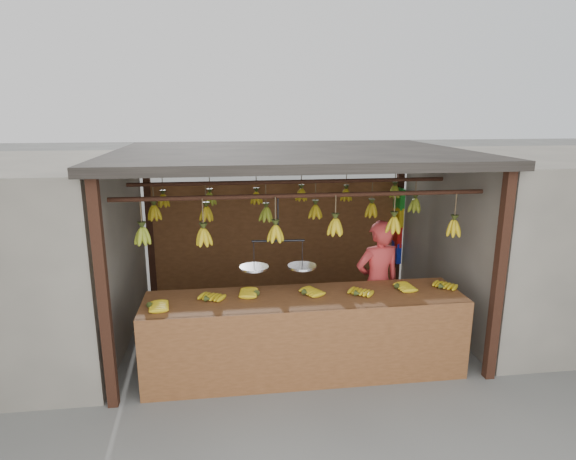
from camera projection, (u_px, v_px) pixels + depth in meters
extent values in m
plane|color=#5B5B57|center=(291.00, 328.00, 6.52)|extent=(80.00, 80.00, 0.00)
cube|color=black|center=(103.00, 298.00, 4.55)|extent=(0.10, 0.10, 2.30)
cube|color=black|center=(499.00, 279.00, 5.05)|extent=(0.10, 0.10, 2.30)
cube|color=black|center=(150.00, 225.00, 7.43)|extent=(0.10, 0.10, 2.30)
cube|color=black|center=(398.00, 217.00, 7.94)|extent=(0.10, 0.10, 2.30)
cube|color=black|center=(291.00, 154.00, 5.95)|extent=(4.30, 3.30, 0.10)
cylinder|color=black|center=(304.00, 195.00, 5.07)|extent=(4.00, 0.05, 0.05)
cylinder|color=black|center=(291.00, 182.00, 6.03)|extent=(4.00, 0.05, 0.05)
cylinder|color=black|center=(282.00, 172.00, 7.00)|extent=(4.00, 0.05, 0.05)
cube|color=brown|center=(278.00, 236.00, 7.74)|extent=(4.00, 0.06, 1.80)
cube|color=slate|center=(547.00, 237.00, 6.70)|extent=(3.00, 3.00, 2.30)
cube|color=brown|center=(305.00, 300.00, 5.25)|extent=(3.49, 0.78, 0.08)
cube|color=brown|center=(311.00, 351.00, 4.98)|extent=(3.49, 0.04, 0.90)
cube|color=black|center=(149.00, 363.00, 4.83)|extent=(0.07, 0.07, 0.82)
cube|color=black|center=(458.00, 343.00, 5.25)|extent=(0.07, 0.07, 0.82)
cube|color=black|center=(158.00, 333.00, 5.48)|extent=(0.07, 0.07, 0.82)
cube|color=black|center=(432.00, 317.00, 5.90)|extent=(0.07, 0.07, 0.82)
ellipsoid|color=gold|center=(150.00, 307.00, 4.89)|extent=(0.26, 0.21, 0.06)
ellipsoid|color=gold|center=(208.00, 300.00, 5.07)|extent=(0.27, 0.29, 0.06)
ellipsoid|color=gold|center=(257.00, 293.00, 5.27)|extent=(0.26, 0.21, 0.06)
ellipsoid|color=gold|center=(306.00, 293.00, 5.25)|extent=(0.30, 0.28, 0.06)
ellipsoid|color=gold|center=(358.00, 294.00, 5.22)|extent=(0.29, 0.30, 0.06)
ellipsoid|color=gold|center=(398.00, 288.00, 5.42)|extent=(0.26, 0.21, 0.06)
ellipsoid|color=gold|center=(442.00, 287.00, 5.43)|extent=(0.30, 0.30, 0.06)
ellipsoid|color=#92A523|center=(143.00, 236.00, 4.98)|extent=(0.16, 0.16, 0.28)
ellipsoid|color=gold|center=(204.00, 237.00, 5.00)|extent=(0.16, 0.16, 0.28)
ellipsoid|color=gold|center=(276.00, 233.00, 5.09)|extent=(0.16, 0.16, 0.28)
ellipsoid|color=gold|center=(335.00, 227.00, 5.18)|extent=(0.16, 0.16, 0.28)
ellipsoid|color=gold|center=(394.00, 225.00, 5.34)|extent=(0.16, 0.16, 0.28)
ellipsoid|color=gold|center=(454.00, 228.00, 5.37)|extent=(0.16, 0.16, 0.28)
ellipsoid|color=gold|center=(154.00, 213.00, 5.95)|extent=(0.16, 0.16, 0.28)
ellipsoid|color=gold|center=(206.00, 214.00, 6.04)|extent=(0.16, 0.16, 0.28)
ellipsoid|color=#92A523|center=(266.00, 214.00, 6.14)|extent=(0.16, 0.16, 0.28)
ellipsoid|color=gold|center=(315.00, 211.00, 6.19)|extent=(0.16, 0.16, 0.28)
ellipsoid|color=gold|center=(371.00, 210.00, 6.28)|extent=(0.16, 0.16, 0.28)
ellipsoid|color=#92A523|center=(415.00, 205.00, 6.35)|extent=(0.16, 0.16, 0.28)
ellipsoid|color=gold|center=(163.00, 201.00, 6.85)|extent=(0.16, 0.16, 0.28)
ellipsoid|color=#92A523|center=(210.00, 199.00, 6.99)|extent=(0.16, 0.16, 0.28)
ellipsoid|color=gold|center=(256.00, 198.00, 7.08)|extent=(0.16, 0.16, 0.28)
ellipsoid|color=gold|center=(301.00, 195.00, 7.13)|extent=(0.16, 0.16, 0.28)
ellipsoid|color=gold|center=(346.00, 195.00, 7.25)|extent=(0.16, 0.16, 0.28)
ellipsoid|color=#92A523|center=(395.00, 192.00, 7.31)|extent=(0.16, 0.16, 0.28)
cylinder|color=black|center=(278.00, 219.00, 5.10)|extent=(0.02, 0.02, 0.49)
cylinder|color=black|center=(278.00, 241.00, 5.16)|extent=(0.57, 0.05, 0.02)
cylinder|color=silver|center=(254.00, 268.00, 5.21)|extent=(0.31, 0.31, 0.02)
cylinder|color=silver|center=(302.00, 267.00, 5.25)|extent=(0.31, 0.31, 0.02)
imported|color=#BF3333|center=(378.00, 284.00, 5.90)|extent=(0.64, 0.48, 1.61)
cube|color=#199926|center=(399.00, 199.00, 7.70)|extent=(0.08, 0.26, 0.34)
cube|color=yellow|center=(398.00, 218.00, 7.78)|extent=(0.08, 0.26, 0.34)
cube|color=red|center=(397.00, 236.00, 7.85)|extent=(0.08, 0.26, 0.34)
cube|color=#1426BF|center=(396.00, 252.00, 7.92)|extent=(0.08, 0.26, 0.34)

